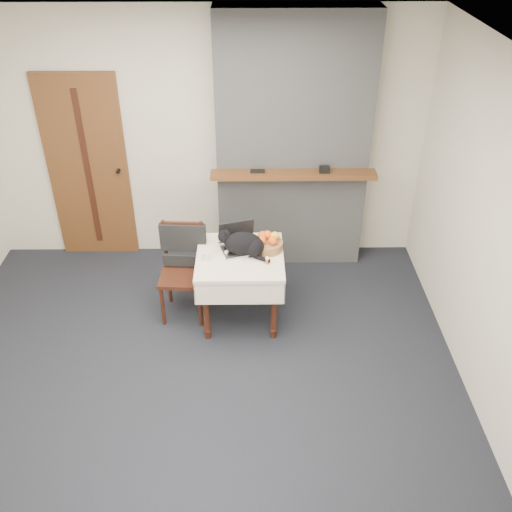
{
  "coord_description": "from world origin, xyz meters",
  "views": [
    {
      "loc": [
        0.48,
        -3.45,
        3.51
      ],
      "look_at": [
        0.53,
        0.74,
        0.72
      ],
      "focal_mm": 40.0,
      "sensor_mm": 36.0,
      "label": 1
    }
  ],
  "objects_px": {
    "fruit_basket": "(268,243)",
    "door": "(88,169)",
    "laptop": "(239,242)",
    "chair": "(183,257)",
    "side_table": "(240,266)",
    "cream_jar": "(206,256)",
    "pill_bottle": "(267,260)",
    "cat": "(244,244)"
  },
  "relations": [
    {
      "from": "door",
      "to": "cat",
      "type": "height_order",
      "value": "door"
    },
    {
      "from": "cat",
      "to": "laptop",
      "type": "bearing_deg",
      "value": 130.27
    },
    {
      "from": "fruit_basket",
      "to": "pill_bottle",
      "type": "bearing_deg",
      "value": -92.58
    },
    {
      "from": "cat",
      "to": "pill_bottle",
      "type": "xyz_separation_m",
      "value": [
        0.2,
        -0.16,
        -0.07
      ]
    },
    {
      "from": "laptop",
      "to": "pill_bottle",
      "type": "bearing_deg",
      "value": -62.83
    },
    {
      "from": "cream_jar",
      "to": "pill_bottle",
      "type": "distance_m",
      "value": 0.54
    },
    {
      "from": "fruit_basket",
      "to": "door",
      "type": "bearing_deg",
      "value": 149.62
    },
    {
      "from": "laptop",
      "to": "fruit_basket",
      "type": "bearing_deg",
      "value": -20.44
    },
    {
      "from": "door",
      "to": "fruit_basket",
      "type": "relative_size",
      "value": 7.23
    },
    {
      "from": "cream_jar",
      "to": "pill_bottle",
      "type": "height_order",
      "value": "cream_jar"
    },
    {
      "from": "fruit_basket",
      "to": "side_table",
      "type": "bearing_deg",
      "value": -157.0
    },
    {
      "from": "fruit_basket",
      "to": "cream_jar",
      "type": "bearing_deg",
      "value": -162.69
    },
    {
      "from": "side_table",
      "to": "cat",
      "type": "height_order",
      "value": "cat"
    },
    {
      "from": "laptop",
      "to": "pill_bottle",
      "type": "height_order",
      "value": "laptop"
    },
    {
      "from": "laptop",
      "to": "cat",
      "type": "bearing_deg",
      "value": -80.38
    },
    {
      "from": "side_table",
      "to": "laptop",
      "type": "xyz_separation_m",
      "value": [
        -0.01,
        0.12,
        0.17
      ]
    },
    {
      "from": "cat",
      "to": "pill_bottle",
      "type": "distance_m",
      "value": 0.27
    },
    {
      "from": "laptop",
      "to": "chair",
      "type": "xyz_separation_m",
      "value": [
        -0.52,
        0.03,
        -0.17
      ]
    },
    {
      "from": "cat",
      "to": "fruit_basket",
      "type": "relative_size",
      "value": 1.73
    },
    {
      "from": "cat",
      "to": "fruit_basket",
      "type": "height_order",
      "value": "cat"
    },
    {
      "from": "side_table",
      "to": "cat",
      "type": "bearing_deg",
      "value": 33.22
    },
    {
      "from": "side_table",
      "to": "door",
      "type": "bearing_deg",
      "value": 143.26
    },
    {
      "from": "pill_bottle",
      "to": "laptop",
      "type": "bearing_deg",
      "value": 134.34
    },
    {
      "from": "fruit_basket",
      "to": "chair",
      "type": "xyz_separation_m",
      "value": [
        -0.78,
        0.05,
        -0.18
      ]
    },
    {
      "from": "laptop",
      "to": "fruit_basket",
      "type": "height_order",
      "value": "laptop"
    },
    {
      "from": "cat",
      "to": "chair",
      "type": "distance_m",
      "value": 0.62
    },
    {
      "from": "cream_jar",
      "to": "chair",
      "type": "xyz_separation_m",
      "value": [
        -0.24,
        0.22,
        -0.15
      ]
    },
    {
      "from": "side_table",
      "to": "cream_jar",
      "type": "xyz_separation_m",
      "value": [
        -0.3,
        -0.06,
        0.15
      ]
    },
    {
      "from": "fruit_basket",
      "to": "chair",
      "type": "height_order",
      "value": "chair"
    },
    {
      "from": "chair",
      "to": "cream_jar",
      "type": "bearing_deg",
      "value": -38.81
    },
    {
      "from": "chair",
      "to": "pill_bottle",
      "type": "bearing_deg",
      "value": -16.84
    },
    {
      "from": "laptop",
      "to": "cream_jar",
      "type": "relative_size",
      "value": 5.45
    },
    {
      "from": "side_table",
      "to": "chair",
      "type": "xyz_separation_m",
      "value": [
        -0.53,
        0.15,
        0.0
      ]
    },
    {
      "from": "cat",
      "to": "door",
      "type": "bearing_deg",
      "value": 157.97
    },
    {
      "from": "side_table",
      "to": "cat",
      "type": "xyz_separation_m",
      "value": [
        0.04,
        0.02,
        0.22
      ]
    },
    {
      "from": "cat",
      "to": "chair",
      "type": "xyz_separation_m",
      "value": [
        -0.57,
        0.13,
        -0.22
      ]
    },
    {
      "from": "door",
      "to": "pill_bottle",
      "type": "bearing_deg",
      "value": -35.84
    },
    {
      "from": "cat",
      "to": "pill_bottle",
      "type": "height_order",
      "value": "cat"
    },
    {
      "from": "side_table",
      "to": "cream_jar",
      "type": "distance_m",
      "value": 0.34
    },
    {
      "from": "side_table",
      "to": "fruit_basket",
      "type": "xyz_separation_m",
      "value": [
        0.25,
        0.11,
        0.18
      ]
    },
    {
      "from": "side_table",
      "to": "pill_bottle",
      "type": "height_order",
      "value": "pill_bottle"
    },
    {
      "from": "side_table",
      "to": "cream_jar",
      "type": "bearing_deg",
      "value": -167.81
    }
  ]
}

